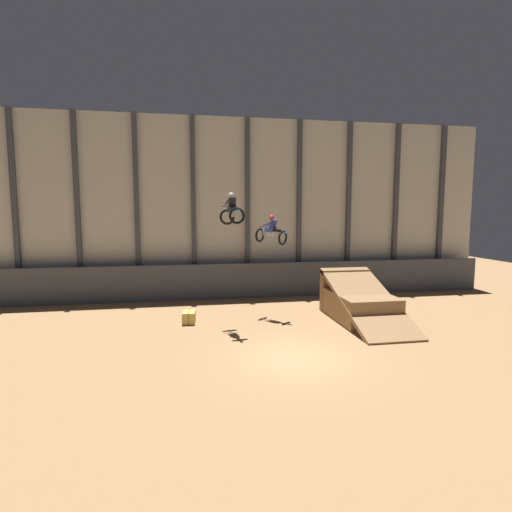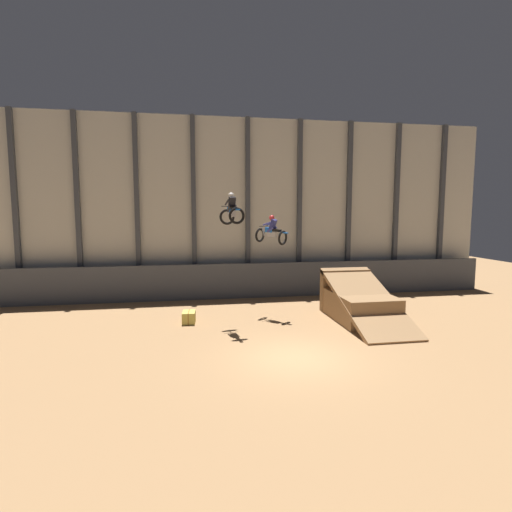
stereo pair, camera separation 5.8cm
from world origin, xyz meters
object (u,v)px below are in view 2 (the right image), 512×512
Objects in this scene: dirt_ramp at (358,303)px; hay_bale_trackside at (189,317)px; rider_bike_left_air at (232,211)px; rider_bike_right_air at (272,232)px.

dirt_ramp is 6.32× the size of hay_bale_trackside.
dirt_ramp is 3.34× the size of rider_bike_left_air.
rider_bike_right_air is at bearing 164.74° from dirt_ramp.
rider_bike_left_air reaches higher than dirt_ramp.
rider_bike_right_air reaches higher than hay_bale_trackside.
hay_bale_trackside is (-8.38, 0.59, -0.52)m from dirt_ramp.
hay_bale_trackside is (-1.98, 1.08, -5.08)m from rider_bike_left_air.
dirt_ramp is 7.86m from rider_bike_left_air.
rider_bike_left_air is 1.10× the size of rider_bike_right_air.
rider_bike_left_air is at bearing -28.58° from hay_bale_trackside.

